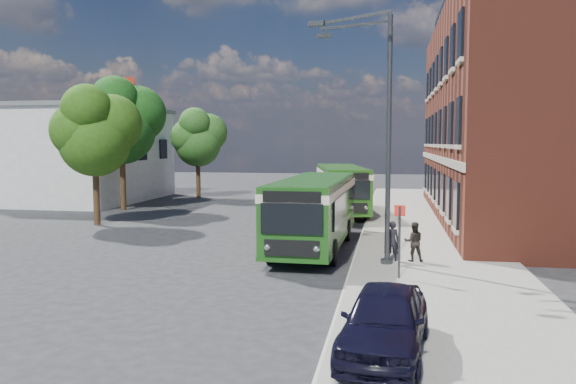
% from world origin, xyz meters
% --- Properties ---
extents(ground, '(120.00, 120.00, 0.00)m').
position_xyz_m(ground, '(0.00, 0.00, 0.00)').
color(ground, '#252527').
rests_on(ground, ground).
extents(pavement, '(6.00, 48.00, 0.15)m').
position_xyz_m(pavement, '(7.00, 8.00, 0.07)').
color(pavement, gray).
rests_on(pavement, ground).
extents(kerb_line, '(0.12, 48.00, 0.01)m').
position_xyz_m(kerb_line, '(3.95, 8.00, 0.01)').
color(kerb_line, beige).
rests_on(kerb_line, ground).
extents(brick_office, '(12.10, 26.00, 14.20)m').
position_xyz_m(brick_office, '(14.00, 12.00, 6.97)').
color(brick_office, maroon).
rests_on(brick_office, ground).
extents(white_building, '(9.40, 13.40, 7.30)m').
position_xyz_m(white_building, '(-18.00, 18.00, 3.66)').
color(white_building, silver).
rests_on(white_building, ground).
extents(flagpole, '(0.95, 0.10, 9.00)m').
position_xyz_m(flagpole, '(-12.45, 13.00, 4.94)').
color(flagpole, '#323536').
rests_on(flagpole, ground).
extents(street_lamp, '(2.96, 2.38, 9.00)m').
position_xyz_m(street_lamp, '(4.84, -2.00, 4.79)').
color(street_lamp, '#323536').
rests_on(street_lamp, ground).
extents(bus_stop_sign, '(0.35, 0.08, 2.52)m').
position_xyz_m(bus_stop_sign, '(5.60, -4.20, 1.51)').
color(bus_stop_sign, '#323536').
rests_on(bus_stop_sign, ground).
extents(bus_front, '(2.81, 10.24, 3.02)m').
position_xyz_m(bus_front, '(2.13, 1.13, 1.83)').
color(bus_front, '#1B4F15').
rests_on(bus_front, ground).
extents(bus_rear, '(4.37, 10.23, 3.02)m').
position_xyz_m(bus_rear, '(2.22, 13.26, 1.83)').
color(bus_rear, '#205213').
rests_on(bus_rear, ground).
extents(parked_car, '(2.10, 4.27, 1.40)m').
position_xyz_m(parked_car, '(5.21, -10.87, 0.85)').
color(parked_car, black).
rests_on(parked_car, pavement).
extents(pedestrian_a, '(0.58, 0.41, 1.49)m').
position_xyz_m(pedestrian_a, '(5.38, -1.50, 0.90)').
color(pedestrian_a, black).
rests_on(pedestrian_a, pavement).
extents(pedestrian_b, '(0.76, 0.62, 1.46)m').
position_xyz_m(pedestrian_b, '(6.17, -1.44, 0.88)').
color(pedestrian_b, black).
rests_on(pedestrian_b, pavement).
extents(tree_left, '(4.53, 4.30, 7.64)m').
position_xyz_m(tree_left, '(-10.58, 5.91, 5.18)').
color(tree_left, '#351F13').
rests_on(tree_left, ground).
extents(tree_mid, '(5.26, 5.00, 8.88)m').
position_xyz_m(tree_mid, '(-12.35, 12.57, 6.02)').
color(tree_mid, '#351F13').
rests_on(tree_mid, ground).
extents(tree_right, '(4.36, 4.15, 7.36)m').
position_xyz_m(tree_right, '(-10.22, 21.55, 4.99)').
color(tree_right, '#351F13').
rests_on(tree_right, ground).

